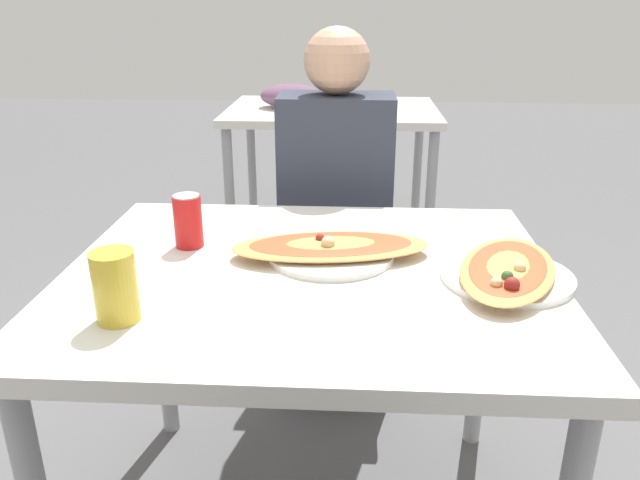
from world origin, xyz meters
name	(u,v)px	position (x,y,z in m)	size (l,w,h in m)	color
dining_table	(310,302)	(0.00, 0.00, 0.66)	(1.05, 0.87, 0.73)	silver
chair_far_seated	(336,238)	(0.04, 0.77, 0.51)	(0.40, 0.40, 0.91)	black
person_seated	(336,195)	(0.04, 0.65, 0.70)	(0.35, 0.23, 1.20)	#2D2D38
pizza_main	(331,248)	(0.04, 0.08, 0.75)	(0.47, 0.29, 0.05)	white
soda_can	(188,221)	(-0.29, 0.12, 0.80)	(0.07, 0.07, 0.12)	red
drink_glass	(115,287)	(-0.33, -0.24, 0.80)	(0.08, 0.08, 0.13)	gold
pizza_second	(507,272)	(0.41, -0.03, 0.75)	(0.30, 0.41, 0.05)	white
background_table	(325,118)	(-0.07, 2.09, 0.68)	(1.10, 0.80, 0.85)	silver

